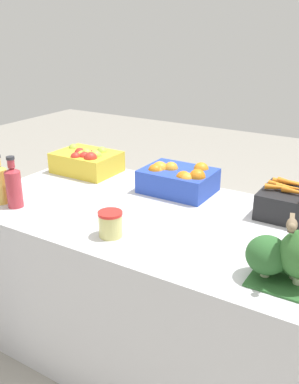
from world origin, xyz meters
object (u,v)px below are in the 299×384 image
object	(u,v)px
broccoli_pile	(286,256)
pickle_jar	(110,224)
sparrow_bird	(292,225)
juice_bottle_ruby	(14,186)
juice_bottle_golden	(0,183)
apple_crate	(87,161)
orange_crate	(178,179)

from	to	relation	value
broccoli_pile	pickle_jar	bearing A→B (deg)	-176.24
pickle_jar	sparrow_bird	world-z (taller)	sparrow_bird
broccoli_pile	juice_bottle_ruby	distance (m)	1.30
juice_bottle_golden	juice_bottle_ruby	size ratio (longest dim) A/B	0.97
broccoli_pile	apple_crate	bearing A→B (deg)	157.57
apple_crate	orange_crate	world-z (taller)	orange_crate
juice_bottle_golden	apple_crate	bearing A→B (deg)	83.73
orange_crate	sparrow_bird	world-z (taller)	sparrow_bird
juice_bottle_ruby	pickle_jar	bearing A→B (deg)	-0.77
broccoli_pile	sparrow_bird	world-z (taller)	sparrow_bird
orange_crate	juice_bottle_golden	xyz separation A→B (m)	(-0.68, -0.59, 0.03)
orange_crate	pickle_jar	distance (m)	0.60
juice_bottle_golden	pickle_jar	world-z (taller)	juice_bottle_golden
orange_crate	juice_bottle_ruby	size ratio (longest dim) A/B	1.44
pickle_jar	juice_bottle_golden	bearing A→B (deg)	179.35
apple_crate	pickle_jar	bearing A→B (deg)	-44.00
orange_crate	juice_bottle_ruby	bearing A→B (deg)	-134.72
juice_bottle_ruby	pickle_jar	world-z (taller)	juice_bottle_ruby
orange_crate	sparrow_bird	xyz separation A→B (m)	(0.73, -0.59, 0.16)
pickle_jar	apple_crate	bearing A→B (deg)	136.00
apple_crate	broccoli_pile	size ratio (longest dim) A/B	1.42
pickle_jar	sparrow_bird	xyz separation A→B (m)	(0.73, 0.01, 0.18)
sparrow_bird	orange_crate	bearing A→B (deg)	-142.34
juice_bottle_golden	orange_crate	bearing A→B (deg)	40.77
juice_bottle_golden	juice_bottle_ruby	xyz separation A→B (m)	(0.10, 0.00, 0.00)
juice_bottle_ruby	pickle_jar	xyz separation A→B (m)	(0.58, -0.01, -0.05)
juice_bottle_ruby	sparrow_bird	size ratio (longest dim) A/B	1.90
juice_bottle_ruby	sparrow_bird	distance (m)	1.32
juice_bottle_ruby	sparrow_bird	bearing A→B (deg)	-0.06
juice_bottle_golden	pickle_jar	distance (m)	0.69
broccoli_pile	juice_bottle_golden	bearing A→B (deg)	-178.40
apple_crate	orange_crate	distance (m)	0.62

